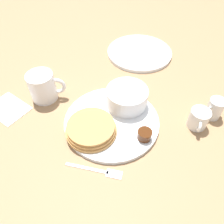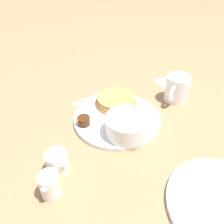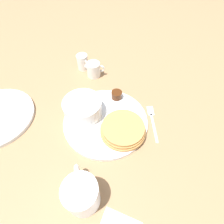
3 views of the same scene
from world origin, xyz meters
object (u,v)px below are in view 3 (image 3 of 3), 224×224
(creamer_pitcher_far, at_px, (83,62))
(creamer_pitcher_near, at_px, (94,69))
(coffee_mug, at_px, (82,194))
(bowl, at_px, (83,107))
(fork, at_px, (152,119))
(plate, at_px, (106,121))

(creamer_pitcher_far, bearing_deg, creamer_pitcher_near, -105.35)
(coffee_mug, relative_size, creamer_pitcher_far, 1.46)
(bowl, height_order, creamer_pitcher_near, bowl)
(bowl, distance_m, fork, 0.22)
(creamer_pitcher_far, xyz_separation_m, fork, (-0.12, -0.33, -0.03))
(plate, bearing_deg, coffee_mug, -164.72)
(fork, bearing_deg, bowl, 113.35)
(plate, height_order, creamer_pitcher_far, creamer_pitcher_far)
(coffee_mug, relative_size, creamer_pitcher_near, 1.33)
(plate, height_order, coffee_mug, coffee_mug)
(fork, bearing_deg, creamer_pitcher_near, 69.89)
(coffee_mug, relative_size, fork, 0.73)
(bowl, xyz_separation_m, creamer_pitcher_far, (0.20, 0.13, -0.01))
(bowl, xyz_separation_m, fork, (0.09, -0.20, -0.04))
(plate, relative_size, fork, 2.05)
(creamer_pitcher_near, relative_size, creamer_pitcher_far, 1.09)
(creamer_pitcher_near, bearing_deg, plate, -140.38)
(creamer_pitcher_near, bearing_deg, bowl, -158.49)
(bowl, distance_m, coffee_mug, 0.25)
(creamer_pitcher_far, bearing_deg, coffee_mug, -147.08)
(plate, xyz_separation_m, coffee_mug, (-0.22, -0.06, 0.04))
(bowl, bearing_deg, plate, -83.49)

